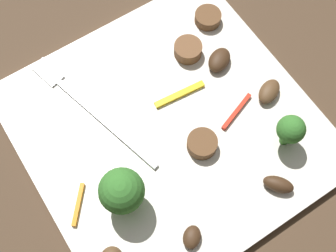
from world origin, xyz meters
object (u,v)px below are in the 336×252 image
at_px(pepper_strip_0, 180,94).
at_px(pepper_strip_2, 78,204).
at_px(mushroom_1, 269,91).
at_px(broccoli_floret_0, 122,191).
at_px(plate, 168,128).
at_px(broccoli_floret_1, 291,130).
at_px(fork, 85,104).
at_px(sausage_slice_2, 208,18).
at_px(sausage_slice_1, 202,144).
at_px(mushroom_2, 192,237).
at_px(pepper_strip_1, 237,111).
at_px(mushroom_4, 278,184).
at_px(mushroom_3, 219,60).
at_px(sausage_slice_0, 188,50).

xyz_separation_m(pepper_strip_0, pepper_strip_2, (-0.05, 0.15, 0.00)).
bearing_deg(pepper_strip_0, mushroom_1, -122.33).
bearing_deg(broccoli_floret_0, plate, -60.99).
bearing_deg(plate, broccoli_floret_1, -131.00).
relative_size(fork, sausage_slice_2, 5.86).
bearing_deg(sausage_slice_1, plate, 23.98).
bearing_deg(mushroom_2, pepper_strip_0, -29.24).
height_order(pepper_strip_1, pepper_strip_2, same).
bearing_deg(mushroom_2, pepper_strip_1, -53.89).
height_order(mushroom_4, pepper_strip_0, mushroom_4).
bearing_deg(fork, mushroom_1, -134.08).
bearing_deg(broccoli_floret_1, plate, 49.00).
bearing_deg(fork, pepper_strip_1, -140.82).
bearing_deg(broccoli_floret_1, mushroom_3, 1.18).
xyz_separation_m(plate, mushroom_3, (0.03, -0.09, 0.01)).
xyz_separation_m(sausage_slice_0, mushroom_2, (-0.17, 0.11, -0.00)).
bearing_deg(plate, broccoli_floret_0, 119.01).
height_order(mushroom_4, pepper_strip_2, mushroom_4).
bearing_deg(broccoli_floret_1, mushroom_1, -21.00).
xyz_separation_m(plate, broccoli_floret_0, (-0.04, 0.08, 0.04)).
height_order(broccoli_floret_0, sausage_slice_0, broccoli_floret_0).
bearing_deg(sausage_slice_0, mushroom_2, 147.06).
relative_size(mushroom_3, pepper_strip_0, 0.55).
xyz_separation_m(mushroom_4, pepper_strip_1, (0.09, -0.01, -0.00)).
relative_size(broccoli_floret_1, pepper_strip_2, 1.08).
bearing_deg(pepper_strip_0, pepper_strip_1, -141.60).
distance_m(fork, mushroom_2, 0.18).
height_order(broccoli_floret_1, pepper_strip_2, broccoli_floret_1).
bearing_deg(pepper_strip_0, sausage_slice_2, -52.07).
height_order(fork, mushroom_2, mushroom_2).
relative_size(mushroom_4, pepper_strip_2, 0.72).
bearing_deg(sausage_slice_0, mushroom_3, -143.63).
height_order(sausage_slice_0, mushroom_4, sausage_slice_0).
xyz_separation_m(broccoli_floret_0, pepper_strip_0, (0.07, -0.11, -0.03)).
xyz_separation_m(broccoli_floret_1, mushroom_4, (-0.03, 0.04, -0.02)).
bearing_deg(broccoli_floret_0, pepper_strip_0, -58.33).
bearing_deg(mushroom_3, plate, 110.36).
height_order(broccoli_floret_1, sausage_slice_2, broccoli_floret_1).
bearing_deg(pepper_strip_1, broccoli_floret_0, 96.64).
distance_m(plate, pepper_strip_2, 0.12).
height_order(broccoli_floret_0, pepper_strip_2, broccoli_floret_0).
relative_size(sausage_slice_0, mushroom_4, 1.02).
height_order(plate, fork, fork).
relative_size(broccoli_floret_0, pepper_strip_0, 1.00).
bearing_deg(sausage_slice_2, broccoli_floret_1, 173.16).
relative_size(sausage_slice_1, pepper_strip_1, 0.63).
bearing_deg(broccoli_floret_1, pepper_strip_0, 30.74).
bearing_deg(broccoli_floret_0, fork, -8.54).
xyz_separation_m(sausage_slice_1, mushroom_4, (-0.08, -0.04, -0.00)).
bearing_deg(broccoli_floret_1, broccoli_floret_0, 78.11).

